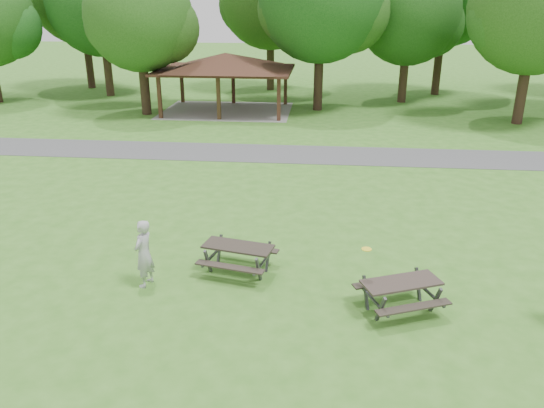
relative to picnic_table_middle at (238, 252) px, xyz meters
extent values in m
plane|color=#397621|center=(-0.26, -2.10, -0.61)|extent=(160.00, 160.00, 0.00)
cube|color=#49494B|center=(-0.26, 11.90, -0.60)|extent=(120.00, 3.20, 0.02)
cube|color=#372014|center=(-7.96, 19.20, 0.69)|extent=(0.22, 0.22, 2.60)
cube|color=#342113|center=(-7.96, 24.60, 0.69)|extent=(0.22, 0.22, 2.60)
cube|color=#352213|center=(-4.26, 19.20, 0.69)|extent=(0.22, 0.22, 2.60)
cube|color=#311B12|center=(-4.26, 24.60, 0.69)|extent=(0.22, 0.22, 2.60)
cube|color=#391E14|center=(-0.56, 19.20, 0.69)|extent=(0.22, 0.22, 2.60)
cube|color=#362313|center=(-0.56, 24.60, 0.69)|extent=(0.22, 0.22, 2.60)
cube|color=#371E16|center=(-4.26, 21.90, 2.07)|extent=(8.60, 6.60, 0.16)
pyramid|color=#381F16|center=(-4.26, 21.90, 2.65)|extent=(7.01, 7.01, 1.00)
cube|color=gray|center=(-4.26, 21.90, -0.59)|extent=(8.40, 6.40, 0.03)
sphere|color=#144915|center=(-19.73, 23.70, 4.59)|extent=(4.42, 4.42, 4.42)
cylinder|color=#311F16|center=(-14.26, 26.90, 1.32)|extent=(0.60, 0.60, 3.85)
sphere|color=#124112|center=(-14.26, 26.90, 6.17)|extent=(7.80, 7.80, 7.80)
sphere|color=#164F16|center=(-12.50, 27.20, 5.39)|extent=(5.07, 5.07, 5.07)
sphere|color=#154413|center=(-15.82, 26.70, 5.58)|extent=(4.68, 4.68, 4.68)
cylinder|color=black|center=(-9.26, 20.40, 1.14)|extent=(0.60, 0.60, 3.50)
sphere|color=#1D4A15|center=(-9.26, 20.40, 5.37)|extent=(6.60, 6.60, 6.60)
sphere|color=#1C4213|center=(-7.77, 20.70, 4.71)|extent=(4.29, 4.29, 4.29)
sphere|color=#1D4513|center=(-10.58, 20.20, 4.87)|extent=(3.96, 3.96, 3.96)
cylinder|color=black|center=(1.74, 22.90, 1.41)|extent=(0.60, 0.60, 4.02)
sphere|color=#1D4814|center=(3.54, 23.20, 5.62)|extent=(5.20, 5.20, 5.20)
sphere|color=#1E4915|center=(0.14, 22.70, 5.82)|extent=(4.80, 4.80, 4.80)
cylinder|color=#311F16|center=(7.74, 26.40, 1.11)|extent=(0.60, 0.60, 3.43)
sphere|color=#164413|center=(7.74, 26.40, 5.45)|extent=(7.00, 7.00, 7.00)
sphere|color=#174513|center=(9.32, 26.70, 4.75)|extent=(4.55, 4.55, 4.55)
sphere|color=#1B4212|center=(6.34, 26.20, 4.92)|extent=(4.20, 4.20, 4.20)
cylinder|color=black|center=(13.74, 19.90, 1.28)|extent=(0.60, 0.60, 3.78)
sphere|color=#204C15|center=(13.74, 19.90, 5.95)|extent=(7.40, 7.40, 7.40)
sphere|color=#1D4C15|center=(12.26, 19.70, 5.39)|extent=(4.44, 4.44, 4.44)
cylinder|color=black|center=(-17.26, 30.40, 1.58)|extent=(0.60, 0.60, 4.38)
sphere|color=#1E4714|center=(-15.46, 30.70, 5.97)|extent=(5.20, 5.20, 5.20)
sphere|color=#1C4212|center=(-18.86, 30.20, 6.17)|extent=(4.80, 4.80, 4.80)
cylinder|color=#312116|center=(-2.26, 30.90, 1.46)|extent=(0.60, 0.60, 4.13)
sphere|color=#1B4F16|center=(-0.46, 31.20, 5.72)|extent=(5.20, 5.20, 5.20)
sphere|color=#1E4814|center=(-3.86, 30.70, 5.92)|extent=(4.80, 4.80, 4.80)
cylinder|color=#301D15|center=(10.74, 29.90, 1.67)|extent=(0.60, 0.60, 4.55)
sphere|color=#144112|center=(12.63, 30.20, 6.25)|extent=(5.46, 5.46, 5.46)
cube|color=#29231E|center=(0.00, 0.00, 0.16)|extent=(2.01, 1.14, 0.05)
cube|color=#2D2621|center=(-0.14, -0.61, -0.15)|extent=(1.91, 0.67, 0.04)
cube|color=#2F2722|center=(0.14, 0.61, -0.15)|extent=(1.91, 0.67, 0.04)
cube|color=#454547|center=(-0.80, -0.23, -0.22)|extent=(0.15, 0.40, 0.82)
cube|color=#434346|center=(-0.63, 0.54, -0.22)|extent=(0.15, 0.40, 0.82)
cube|color=#414143|center=(-0.71, 0.16, -0.19)|extent=(0.39, 1.52, 0.05)
cube|color=#404043|center=(0.63, -0.54, -0.22)|extent=(0.15, 0.40, 0.82)
cube|color=#3B3B3D|center=(0.80, 0.23, -0.22)|extent=(0.15, 0.40, 0.82)
cube|color=#464649|center=(0.71, -0.16, -0.19)|extent=(0.39, 1.52, 0.05)
cube|color=#302723|center=(4.18, -1.53, 0.15)|extent=(2.01, 1.39, 0.05)
cube|color=#2A241E|center=(4.41, -2.10, -0.15)|extent=(1.83, 0.95, 0.04)
cube|color=#29231D|center=(3.94, -0.96, -0.15)|extent=(1.83, 0.95, 0.04)
cube|color=#3E3E40|center=(3.66, -2.16, -0.23)|extent=(0.20, 0.39, 0.81)
cube|color=#3A3A3C|center=(3.36, -1.44, -0.23)|extent=(0.20, 0.39, 0.81)
cube|color=#3D3D3F|center=(3.51, -1.80, -0.20)|extent=(0.63, 1.43, 0.05)
cube|color=#3C3D3F|center=(4.99, -1.62, -0.23)|extent=(0.20, 0.39, 0.81)
cube|color=#3C3C3E|center=(4.70, -0.90, -0.23)|extent=(0.20, 0.39, 0.81)
cube|color=#3A3A3D|center=(4.84, -1.26, -0.20)|extent=(0.63, 1.43, 0.05)
cylinder|color=yellow|center=(3.31, -1.43, 0.95)|extent=(0.30, 0.30, 0.02)
imported|color=#A6A6A9|center=(-2.30, -0.95, 0.31)|extent=(0.59, 0.76, 1.83)
camera|label=1|loc=(2.20, -12.82, 6.48)|focal=35.00mm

